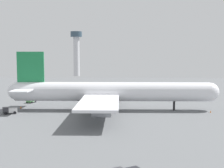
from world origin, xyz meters
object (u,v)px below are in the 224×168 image
at_px(maintenance_van, 32,100).
at_px(safety_cone_tail, 21,107).
at_px(cargo_airplane, 111,92).
at_px(baggage_tug, 35,93).
at_px(control_tower, 76,49).
at_px(cargo_loader, 9,110).
at_px(safety_cone_nose, 211,112).

distance_m(maintenance_van, safety_cone_tail, 12.12).
relative_size(cargo_airplane, baggage_tug, 14.66).
xyz_separation_m(safety_cone_tail, control_tower, (-2.14, 152.65, 21.79)).
height_order(baggage_tug, control_tower, control_tower).
xyz_separation_m(cargo_airplane, control_tower, (-32.60, 155.30, 16.19)).
xyz_separation_m(cargo_loader, control_tower, (-1.83, 162.49, 21.04)).
xyz_separation_m(cargo_airplane, maintenance_van, (-30.26, 14.75, -4.97)).
xyz_separation_m(cargo_airplane, baggage_tug, (-33.90, 33.32, -4.89)).
bearing_deg(maintenance_van, cargo_loader, -91.36).
relative_size(maintenance_van, safety_cone_nose, 6.73).
height_order(cargo_airplane, safety_cone_tail, cargo_airplane).
height_order(cargo_airplane, baggage_tug, cargo_airplane).
bearing_deg(baggage_tug, safety_cone_tail, -83.61).
height_order(baggage_tug, safety_cone_tail, baggage_tug).
xyz_separation_m(maintenance_van, cargo_loader, (-0.52, -21.94, 0.12)).
relative_size(cargo_airplane, cargo_loader, 14.78).
bearing_deg(safety_cone_nose, safety_cone_tail, 174.05).
bearing_deg(cargo_airplane, safety_cone_nose, -6.90).
xyz_separation_m(cargo_loader, baggage_tug, (-3.12, 40.50, -0.04)).
bearing_deg(baggage_tug, maintenance_van, -78.89).
height_order(maintenance_van, control_tower, control_tower).
relative_size(safety_cone_tail, control_tower, 0.02).
bearing_deg(safety_cone_tail, cargo_loader, -91.79).
distance_m(cargo_airplane, maintenance_van, 34.03).
height_order(maintenance_van, baggage_tug, baggage_tug).
bearing_deg(safety_cone_tail, safety_cone_nose, -5.95).
xyz_separation_m(maintenance_van, control_tower, (-2.35, 140.55, 21.16)).
height_order(cargo_loader, safety_cone_tail, cargo_loader).
bearing_deg(safety_cone_nose, baggage_tug, 150.35).
height_order(maintenance_van, safety_cone_nose, maintenance_van).
height_order(maintenance_van, cargo_loader, cargo_loader).
xyz_separation_m(safety_cone_nose, safety_cone_tail, (-61.75, 6.44, 0.03)).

